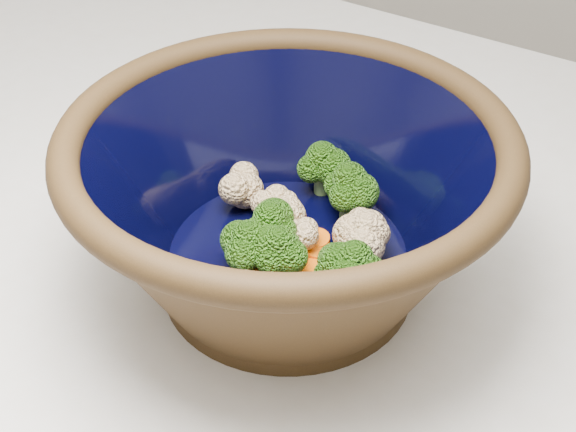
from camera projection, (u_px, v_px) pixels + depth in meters
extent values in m
cylinder|color=black|center=(288.00, 276.00, 0.65)|extent=(0.20, 0.20, 0.01)
torus|color=black|center=(288.00, 140.00, 0.57)|extent=(0.34, 0.34, 0.02)
cylinder|color=black|center=(288.00, 253.00, 0.64)|extent=(0.19, 0.19, 0.00)
cylinder|color=#608442|center=(353.00, 287.00, 0.59)|extent=(0.01, 0.01, 0.02)
ellipsoid|color=#3C6E15|center=(355.00, 261.00, 0.58)|extent=(0.04, 0.04, 0.04)
cylinder|color=#608442|center=(249.00, 263.00, 0.61)|extent=(0.01, 0.01, 0.02)
ellipsoid|color=#3C6E15|center=(248.00, 240.00, 0.60)|extent=(0.04, 0.04, 0.04)
cylinder|color=#608442|center=(271.00, 244.00, 0.63)|extent=(0.01, 0.01, 0.02)
ellipsoid|color=#3C6E15|center=(271.00, 220.00, 0.61)|extent=(0.04, 0.04, 0.04)
cylinder|color=#608442|center=(280.00, 270.00, 0.61)|extent=(0.01, 0.01, 0.02)
ellipsoid|color=#3C6E15|center=(279.00, 245.00, 0.59)|extent=(0.04, 0.04, 0.04)
cylinder|color=#608442|center=(335.00, 284.00, 0.60)|extent=(0.01, 0.01, 0.02)
ellipsoid|color=#3C6E15|center=(336.00, 264.00, 0.58)|extent=(0.03, 0.03, 0.03)
cylinder|color=#608442|center=(348.00, 207.00, 0.67)|extent=(0.01, 0.01, 0.02)
ellipsoid|color=#3C6E15|center=(349.00, 182.00, 0.65)|extent=(0.05, 0.05, 0.04)
cylinder|color=#608442|center=(321.00, 183.00, 0.69)|extent=(0.01, 0.01, 0.02)
ellipsoid|color=#3C6E15|center=(322.00, 159.00, 0.68)|extent=(0.04, 0.04, 0.04)
sphere|color=beige|center=(275.00, 211.00, 0.66)|extent=(0.03, 0.03, 0.03)
sphere|color=beige|center=(287.00, 217.00, 0.65)|extent=(0.03, 0.03, 0.03)
sphere|color=beige|center=(278.00, 211.00, 0.66)|extent=(0.03, 0.03, 0.03)
sphere|color=beige|center=(354.00, 235.00, 0.63)|extent=(0.03, 0.03, 0.03)
sphere|color=beige|center=(287.00, 250.00, 0.62)|extent=(0.03, 0.03, 0.03)
sphere|color=beige|center=(245.00, 190.00, 0.67)|extent=(0.03, 0.03, 0.03)
sphere|color=beige|center=(235.00, 302.00, 0.57)|extent=(0.03, 0.03, 0.03)
sphere|color=beige|center=(363.00, 246.00, 0.62)|extent=(0.03, 0.03, 0.03)
sphere|color=beige|center=(232.00, 292.00, 0.58)|extent=(0.03, 0.03, 0.03)
sphere|color=beige|center=(270.00, 222.00, 0.65)|extent=(0.03, 0.03, 0.03)
sphere|color=beige|center=(293.00, 237.00, 0.63)|extent=(0.03, 0.03, 0.03)
cylinder|color=#D96509|center=(274.00, 211.00, 0.67)|extent=(0.03, 0.03, 0.01)
cylinder|color=#D96509|center=(273.00, 273.00, 0.61)|extent=(0.03, 0.03, 0.01)
cylinder|color=#D96509|center=(314.00, 240.00, 0.64)|extent=(0.03, 0.03, 0.01)
cylinder|color=#D96509|center=(289.00, 306.00, 0.58)|extent=(0.03, 0.03, 0.01)
cylinder|color=#D96509|center=(316.00, 249.00, 0.63)|extent=(0.03, 0.03, 0.01)
cylinder|color=#D96509|center=(314.00, 271.00, 0.61)|extent=(0.03, 0.03, 0.01)
cylinder|color=#D96509|center=(289.00, 247.00, 0.63)|extent=(0.03, 0.03, 0.01)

